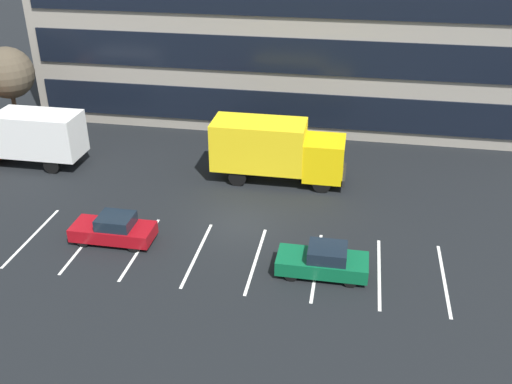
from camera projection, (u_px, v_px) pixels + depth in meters
name	position (u px, v px, depth m)	size (l,w,h in m)	color
ground_plane	(239.00, 224.00, 29.58)	(120.00, 120.00, 0.00)	black
office_building	(288.00, 12.00, 41.84)	(34.62, 11.82, 14.40)	gray
lot_markings	(226.00, 257.00, 26.96)	(19.74, 5.40, 0.01)	silver
box_truck_yellow_all	(276.00, 148.00, 33.11)	(7.68, 2.54, 3.56)	yellow
box_truck_orange	(27.00, 135.00, 35.15)	(7.23, 2.40, 3.35)	#D85914
sedan_forest	(323.00, 261.00, 25.47)	(4.00, 1.68, 1.43)	#0C5933
sedan_maroon	(114.00, 229.00, 27.86)	(3.95, 1.65, 1.41)	maroon
bare_tree	(8.00, 73.00, 37.53)	(3.33, 3.33, 6.24)	#473323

